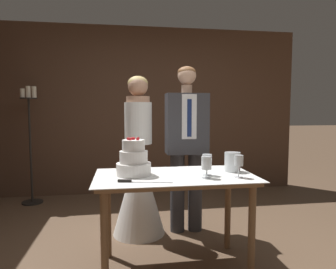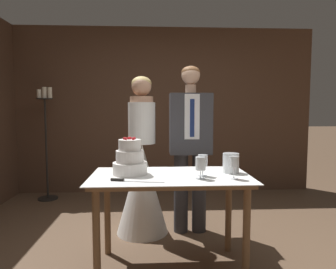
{
  "view_description": "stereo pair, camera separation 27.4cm",
  "coord_description": "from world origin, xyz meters",
  "px_view_note": "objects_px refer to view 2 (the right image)",
  "views": [
    {
      "loc": [
        -0.43,
        -2.36,
        1.3
      ],
      "look_at": [
        -0.01,
        0.34,
        1.07
      ],
      "focal_mm": 32.0,
      "sensor_mm": 36.0,
      "label": 1
    },
    {
      "loc": [
        -0.15,
        -2.39,
        1.3
      ],
      "look_at": [
        -0.01,
        0.34,
        1.07
      ],
      "focal_mm": 32.0,
      "sensor_mm": 36.0,
      "label": 2
    }
  ],
  "objects_px": {
    "wine_glass_middle": "(203,161)",
    "hurricane_candle": "(231,164)",
    "candle_stand": "(46,141)",
    "wine_glass_near": "(201,164)",
    "cake_table": "(170,188)",
    "bride": "(142,176)",
    "cake_knife": "(127,180)",
    "tiered_cake": "(130,160)",
    "groom": "(190,141)",
    "wine_glass_far": "(234,163)"
  },
  "relations": [
    {
      "from": "wine_glass_near",
      "to": "candle_stand",
      "type": "bearing_deg",
      "value": 131.72
    },
    {
      "from": "cake_table",
      "to": "candle_stand",
      "type": "distance_m",
      "value": 2.59
    },
    {
      "from": "candle_stand",
      "to": "bride",
      "type": "bearing_deg",
      "value": -41.51
    },
    {
      "from": "cake_table",
      "to": "tiered_cake",
      "type": "height_order",
      "value": "tiered_cake"
    },
    {
      "from": "tiered_cake",
      "to": "wine_glass_far",
      "type": "distance_m",
      "value": 0.83
    },
    {
      "from": "cake_table",
      "to": "candle_stand",
      "type": "relative_size",
      "value": 0.79
    },
    {
      "from": "cake_knife",
      "to": "wine_glass_near",
      "type": "xyz_separation_m",
      "value": [
        0.55,
        0.05,
        0.11
      ]
    },
    {
      "from": "cake_table",
      "to": "wine_glass_near",
      "type": "height_order",
      "value": "wine_glass_near"
    },
    {
      "from": "bride",
      "to": "candle_stand",
      "type": "bearing_deg",
      "value": 138.49
    },
    {
      "from": "bride",
      "to": "candle_stand",
      "type": "xyz_separation_m",
      "value": [
        -1.41,
        1.25,
        0.24
      ]
    },
    {
      "from": "tiered_cake",
      "to": "cake_knife",
      "type": "relative_size",
      "value": 0.77
    },
    {
      "from": "wine_glass_far",
      "to": "candle_stand",
      "type": "bearing_deg",
      "value": 135.07
    },
    {
      "from": "cake_table",
      "to": "wine_glass_near",
      "type": "relative_size",
      "value": 7.58
    },
    {
      "from": "wine_glass_far",
      "to": "cake_knife",
      "type": "bearing_deg",
      "value": -177.51
    },
    {
      "from": "tiered_cake",
      "to": "wine_glass_near",
      "type": "bearing_deg",
      "value": -19.42
    },
    {
      "from": "cake_table",
      "to": "hurricane_candle",
      "type": "bearing_deg",
      "value": 6.82
    },
    {
      "from": "wine_glass_far",
      "to": "wine_glass_middle",
      "type": "bearing_deg",
      "value": 152.87
    },
    {
      "from": "wine_glass_far",
      "to": "groom",
      "type": "distance_m",
      "value": 0.92
    },
    {
      "from": "hurricane_candle",
      "to": "cake_table",
      "type": "bearing_deg",
      "value": -173.18
    },
    {
      "from": "cake_table",
      "to": "candle_stand",
      "type": "bearing_deg",
      "value": 130.16
    },
    {
      "from": "cake_table",
      "to": "bride",
      "type": "distance_m",
      "value": 0.77
    },
    {
      "from": "wine_glass_near",
      "to": "wine_glass_middle",
      "type": "xyz_separation_m",
      "value": [
        0.03,
        0.09,
        0.01
      ]
    },
    {
      "from": "tiered_cake",
      "to": "bride",
      "type": "bearing_deg",
      "value": 83.68
    },
    {
      "from": "wine_glass_middle",
      "to": "hurricane_candle",
      "type": "xyz_separation_m",
      "value": [
        0.25,
        0.11,
        -0.04
      ]
    },
    {
      "from": "tiered_cake",
      "to": "bride",
      "type": "relative_size",
      "value": 0.19
    },
    {
      "from": "cake_table",
      "to": "wine_glass_middle",
      "type": "bearing_deg",
      "value": -10.81
    },
    {
      "from": "tiered_cake",
      "to": "wine_glass_far",
      "type": "bearing_deg",
      "value": -14.83
    },
    {
      "from": "cake_knife",
      "to": "wine_glass_far",
      "type": "xyz_separation_m",
      "value": [
        0.81,
        0.04,
        0.12
      ]
    },
    {
      "from": "cake_table",
      "to": "wine_glass_near",
      "type": "xyz_separation_m",
      "value": [
        0.22,
        -0.14,
        0.22
      ]
    },
    {
      "from": "wine_glass_far",
      "to": "hurricane_candle",
      "type": "relative_size",
      "value": 1.07
    },
    {
      "from": "wine_glass_far",
      "to": "groom",
      "type": "xyz_separation_m",
      "value": [
        -0.22,
        0.89,
        0.07
      ]
    },
    {
      "from": "hurricane_candle",
      "to": "groom",
      "type": "relative_size",
      "value": 0.09
    },
    {
      "from": "wine_glass_middle",
      "to": "wine_glass_near",
      "type": "bearing_deg",
      "value": -109.22
    },
    {
      "from": "tiered_cake",
      "to": "groom",
      "type": "height_order",
      "value": "groom"
    },
    {
      "from": "wine_glass_middle",
      "to": "hurricane_candle",
      "type": "distance_m",
      "value": 0.28
    },
    {
      "from": "wine_glass_middle",
      "to": "candle_stand",
      "type": "relative_size",
      "value": 0.11
    },
    {
      "from": "wine_glass_far",
      "to": "hurricane_candle",
      "type": "distance_m",
      "value": 0.23
    },
    {
      "from": "candle_stand",
      "to": "wine_glass_middle",
      "type": "bearing_deg",
      "value": -46.49
    },
    {
      "from": "wine_glass_near",
      "to": "wine_glass_far",
      "type": "relative_size",
      "value": 0.96
    },
    {
      "from": "wine_glass_near",
      "to": "hurricane_candle",
      "type": "height_order",
      "value": "wine_glass_near"
    },
    {
      "from": "hurricane_candle",
      "to": "groom",
      "type": "height_order",
      "value": "groom"
    },
    {
      "from": "groom",
      "to": "wine_glass_near",
      "type": "bearing_deg",
      "value": -92.06
    },
    {
      "from": "candle_stand",
      "to": "cake_table",
      "type": "bearing_deg",
      "value": -49.84
    },
    {
      "from": "tiered_cake",
      "to": "wine_glass_far",
      "type": "relative_size",
      "value": 1.74
    },
    {
      "from": "tiered_cake",
      "to": "wine_glass_middle",
      "type": "distance_m",
      "value": 0.59
    },
    {
      "from": "wine_glass_middle",
      "to": "bride",
      "type": "bearing_deg",
      "value": 123.31
    },
    {
      "from": "wine_glass_near",
      "to": "groom",
      "type": "height_order",
      "value": "groom"
    },
    {
      "from": "bride",
      "to": "cake_knife",
      "type": "bearing_deg",
      "value": -94.95
    },
    {
      "from": "cake_table",
      "to": "groom",
      "type": "height_order",
      "value": "groom"
    },
    {
      "from": "wine_glass_near",
      "to": "candle_stand",
      "type": "xyz_separation_m",
      "value": [
        -1.89,
        2.12,
        -0.04
      ]
    }
  ]
}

